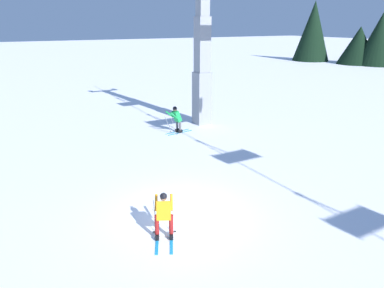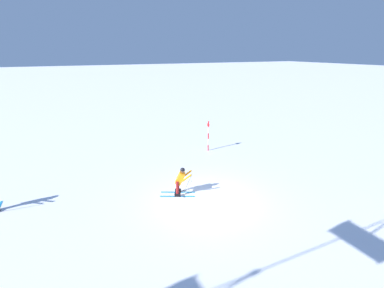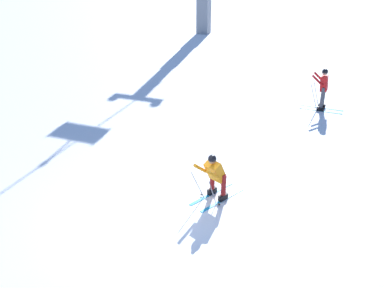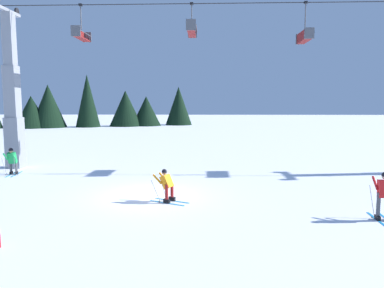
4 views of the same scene
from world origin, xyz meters
The scene contains 4 objects.
ground_plane centered at (0.00, 0.00, 0.00)m, with size 260.00×260.00×0.00m, color white.
skier_carving_main centered at (0.92, -1.05, 0.77)m, with size 1.70×1.21×1.48m.
lift_tower_near centered at (-9.68, 6.60, 4.19)m, with size 0.91×2.63×10.25m.
skier_distant_downhill centered at (-8.59, 4.25, 0.92)m, with size 0.77×1.73×1.71m.
Camera 1 is at (9.69, -5.05, 6.12)m, focal length 34.24 mm.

